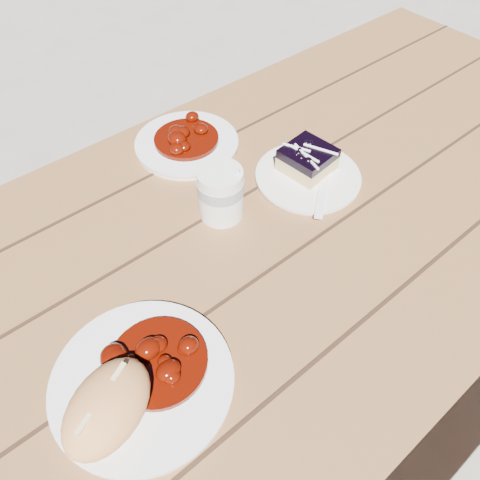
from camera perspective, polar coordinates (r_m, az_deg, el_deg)
ground at (r=1.45m, az=-1.24°, el=-20.49°), size 60.00×60.00×0.00m
picnic_table at (r=0.92m, az=-1.84°, el=-7.78°), size 2.00×1.55×0.75m
main_plate at (r=0.67m, az=-11.75°, el=-16.57°), size 0.24×0.24×0.02m
goulash_stew at (r=0.65m, az=-10.12°, el=-13.77°), size 0.14×0.14×0.04m
bread_roll at (r=0.62m, az=-15.87°, el=-19.00°), size 0.16×0.14×0.07m
dessert_plate at (r=0.92m, az=8.26°, el=7.61°), size 0.20×0.20×0.01m
blueberry_cake at (r=0.91m, az=8.24°, el=9.73°), size 0.10×0.10×0.05m
fork_dessert at (r=0.88m, az=9.94°, el=5.54°), size 0.14×0.12×0.00m
coffee_cup at (r=0.81m, az=-2.36°, el=5.69°), size 0.08×0.08×0.10m
second_plate at (r=0.99m, az=-6.48°, el=11.51°), size 0.21×0.21×0.02m
second_stew at (r=0.97m, az=-6.63°, el=12.85°), size 0.13×0.13×0.04m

